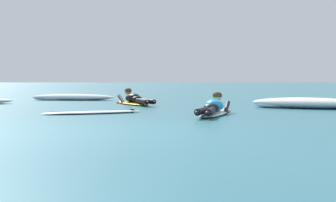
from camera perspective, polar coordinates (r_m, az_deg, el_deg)
name	(u,v)px	position (r m, az deg, el deg)	size (l,w,h in m)	color
ground_plane	(143,100)	(17.27, -2.90, 0.06)	(120.00, 120.00, 0.00)	#2D6B7A
surfer_near	(213,109)	(10.67, 5.36, -0.90)	(1.04, 2.66, 0.53)	white
surfer_far	(134,100)	(14.66, -3.98, 0.10)	(1.53, 2.46, 0.54)	yellow
drifting_surfboard	(93,112)	(11.13, -8.78, -1.30)	(2.27, 1.39, 0.16)	white
whitewater_front	(307,103)	(13.41, 16.02, -0.26)	(3.06, 1.96, 0.29)	white
whitewater_mid_right	(73,97)	(17.71, -11.15, 0.43)	(3.07, 0.80, 0.23)	white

